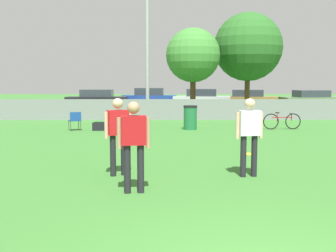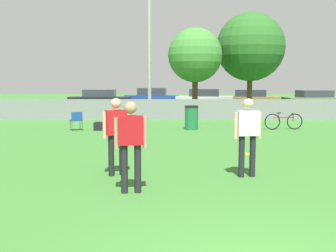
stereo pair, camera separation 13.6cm
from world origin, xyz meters
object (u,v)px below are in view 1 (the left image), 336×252
(player_defender_red, at_px, (118,130))
(parked_car_tan, at_px, (248,99))
(light_pole, at_px, (147,18))
(tree_near_pole, at_px, (193,55))
(player_receiver_white, at_px, (249,131))
(parked_car_silver, at_px, (202,99))
(player_thrower_red, at_px, (134,139))
(parked_car_olive, at_px, (311,100))
(tree_far_right, at_px, (248,47))
(frisbee_disc, at_px, (249,154))
(trash_bin, at_px, (190,117))
(bicycle_sideline, at_px, (282,121))
(gear_bag_sideline, at_px, (102,126))
(folding_chair_sideline, at_px, (75,119))
(parked_car_dark, at_px, (97,100))
(parked_car_blue, at_px, (150,98))

(player_defender_red, height_order, parked_car_tan, player_defender_red)
(light_pole, bearing_deg, tree_near_pole, 6.55)
(player_receiver_white, bearing_deg, light_pole, 91.74)
(player_defender_red, xyz_separation_m, parked_car_silver, (3.88, 22.67, -0.32))
(player_thrower_red, height_order, parked_car_olive, player_thrower_red)
(tree_far_right, relative_size, frisbee_disc, 23.56)
(trash_bin, bearing_deg, parked_car_olive, 53.04)
(tree_far_right, height_order, parked_car_silver, tree_far_right)
(parked_car_silver, bearing_deg, bicycle_sideline, -74.26)
(player_receiver_white, distance_m, parked_car_silver, 22.84)
(player_defender_red, bearing_deg, gear_bag_sideline, 75.99)
(folding_chair_sideline, relative_size, bicycle_sideline, 0.48)
(bicycle_sideline, bearing_deg, parked_car_tan, 80.66)
(player_defender_red, distance_m, frisbee_disc, 4.44)
(tree_far_right, height_order, player_defender_red, tree_far_right)
(player_defender_red, height_order, folding_chair_sideline, player_defender_red)
(light_pole, bearing_deg, folding_chair_sideline, -113.73)
(parked_car_dark, height_order, parked_car_olive, parked_car_dark)
(gear_bag_sideline, bearing_deg, parked_car_tan, 57.57)
(gear_bag_sideline, relative_size, parked_car_blue, 0.17)
(player_defender_red, height_order, player_receiver_white, same)
(tree_near_pole, distance_m, parked_car_olive, 11.59)
(tree_near_pole, relative_size, folding_chair_sideline, 6.42)
(tree_far_right, bearing_deg, parked_car_silver, 112.23)
(folding_chair_sideline, bearing_deg, player_defender_red, 84.74)
(player_receiver_white, bearing_deg, tree_near_pole, 81.86)
(tree_far_right, bearing_deg, tree_near_pole, -150.44)
(folding_chair_sideline, bearing_deg, frisbee_disc, 113.77)
(gear_bag_sideline, xyz_separation_m, parked_car_tan, (8.95, 14.09, 0.52))
(light_pole, distance_m, parked_car_olive, 14.43)
(player_thrower_red, height_order, folding_chair_sideline, player_thrower_red)
(player_thrower_red, height_order, parked_car_dark, player_thrower_red)
(player_thrower_red, distance_m, bicycle_sideline, 11.64)
(trash_bin, distance_m, parked_car_silver, 14.07)
(parked_car_tan, bearing_deg, parked_car_blue, -179.71)
(gear_bag_sideline, distance_m, parked_car_olive, 18.77)
(player_thrower_red, bearing_deg, parked_car_blue, 84.31)
(frisbee_disc, bearing_deg, folding_chair_sideline, 136.96)
(parked_car_silver, bearing_deg, frisbee_disc, -84.48)
(tree_near_pole, bearing_deg, folding_chair_sideline, -128.97)
(tree_far_right, distance_m, player_defender_red, 18.36)
(player_receiver_white, bearing_deg, folding_chair_sideline, 114.41)
(bicycle_sideline, bearing_deg, tree_far_right, 85.08)
(parked_car_olive, bearing_deg, parked_car_dark, 171.49)
(player_receiver_white, relative_size, gear_bag_sideline, 2.30)
(player_thrower_red, relative_size, parked_car_silver, 0.39)
(parked_car_dark, bearing_deg, frisbee_disc, -68.85)
(tree_far_right, bearing_deg, folding_chair_sideline, -135.82)
(player_thrower_red, relative_size, parked_car_olive, 0.37)
(player_defender_red, distance_m, parked_car_silver, 23.01)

